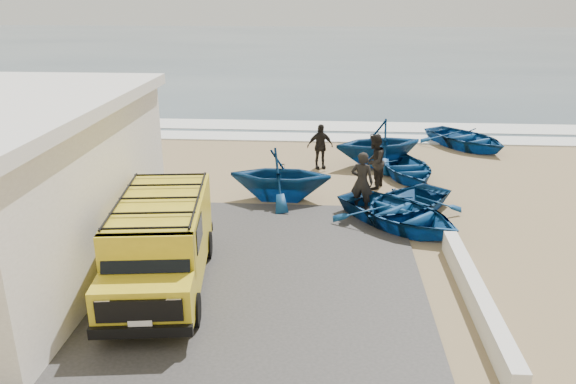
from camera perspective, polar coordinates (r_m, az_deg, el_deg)
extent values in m
plane|color=#967D57|center=(15.68, -2.26, -5.33)|extent=(160.00, 160.00, 0.00)
cube|color=#403D3B|center=(14.26, -11.23, -8.32)|extent=(12.00, 10.00, 0.05)
cube|color=#385166|center=(70.44, 2.73, 14.37)|extent=(180.00, 88.00, 0.01)
cube|color=white|center=(26.98, 0.45, 5.59)|extent=(180.00, 1.60, 0.06)
cube|color=white|center=(29.41, 0.76, 6.77)|extent=(180.00, 2.20, 0.04)
cube|color=black|center=(15.10, -16.15, 3.43)|extent=(0.08, 0.70, 0.90)
cube|color=silver|center=(13.25, 18.61, -10.12)|extent=(0.35, 6.00, 0.55)
cube|color=gold|center=(13.69, -12.61, -4.17)|extent=(2.42, 4.21, 1.69)
cube|color=gold|center=(11.70, -14.38, -10.79)|extent=(2.05, 1.15, 0.92)
cube|color=black|center=(11.74, -14.28, -6.14)|extent=(1.82, 0.56, 0.74)
cube|color=black|center=(11.25, -14.88, -11.58)|extent=(1.66, 0.28, 0.46)
cube|color=black|center=(11.45, -14.72, -13.55)|extent=(1.99, 0.38, 0.23)
cube|color=black|center=(13.30, -12.94, -0.59)|extent=(2.28, 3.89, 0.06)
cylinder|color=black|center=(12.49, -18.04, -11.56)|extent=(0.31, 0.74, 0.72)
cylinder|color=black|center=(15.22, -15.12, -5.37)|extent=(0.31, 0.74, 0.72)
cylinder|color=black|center=(12.14, -9.50, -11.75)|extent=(0.31, 0.74, 0.72)
cylinder|color=black|center=(14.93, -8.22, -5.35)|extent=(0.31, 0.74, 0.72)
imported|color=navy|center=(16.99, 11.20, -2.12)|extent=(4.92, 4.94, 0.84)
imported|color=navy|center=(17.92, 11.75, -1.10)|extent=(4.48, 4.58, 0.78)
imported|color=navy|center=(18.65, -0.78, 1.78)|extent=(3.44, 2.99, 1.77)
imported|color=navy|center=(21.54, 11.99, 2.37)|extent=(3.13, 3.91, 0.72)
imported|color=navy|center=(22.70, 9.16, 4.98)|extent=(4.42, 4.12, 1.89)
imported|color=navy|center=(26.39, 17.62, 5.22)|extent=(4.75, 5.04, 0.85)
imported|color=black|center=(17.77, 7.52, 1.01)|extent=(0.82, 0.66, 1.96)
imported|color=black|center=(19.98, 8.75, 3.07)|extent=(1.06, 1.17, 1.96)
imported|color=black|center=(22.10, 3.27, 4.65)|extent=(1.12, 0.70, 1.78)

